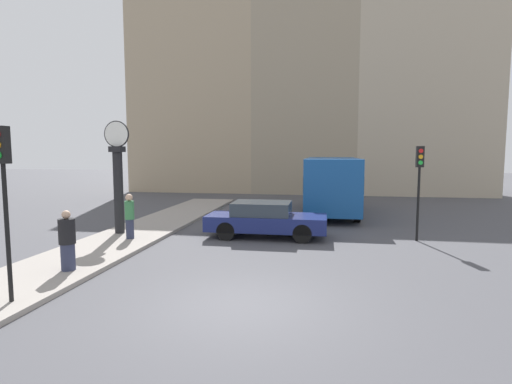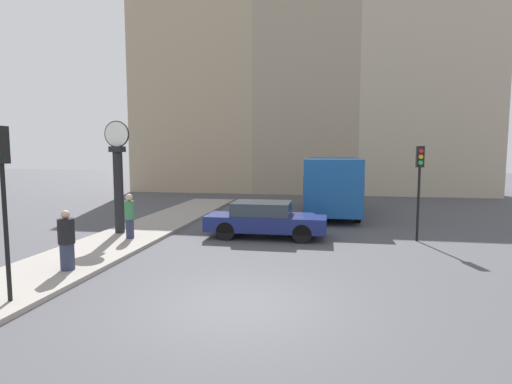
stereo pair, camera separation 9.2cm
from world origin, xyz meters
name	(u,v)px [view 2 (the right image)]	position (x,y,z in m)	size (l,w,h in m)	color
ground_plane	(240,306)	(0.00, 0.00, 0.00)	(120.00, 120.00, 0.00)	#47474C
sidewalk_corner	(151,227)	(-5.59, 7.84, 0.06)	(2.74, 19.67, 0.12)	gray
building_row	(314,88)	(0.73, 24.87, 8.35)	(28.20, 5.00, 19.05)	tan
sedan_car	(265,219)	(-0.51, 6.93, 0.70)	(4.53, 1.78, 1.36)	navy
bus_distant	(332,182)	(2.08, 13.21, 1.67)	(2.61, 7.46, 2.94)	#195199
traffic_light_near	(2,177)	(-4.77, -0.84, 2.74)	(0.26, 0.24, 3.65)	black
traffic_light_far	(420,173)	(5.08, 7.22, 2.49)	(0.26, 0.24, 3.47)	black
street_clock	(118,179)	(-6.12, 6.20, 2.20)	(1.01, 0.47, 4.31)	black
pedestrian_green_hoodie	(130,216)	(-5.24, 5.31, 0.95)	(0.33, 0.33, 1.63)	#2D334C
pedestrian_black_jacket	(67,241)	(-4.99, 1.39, 0.91)	(0.42, 0.42, 1.60)	#2D334C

